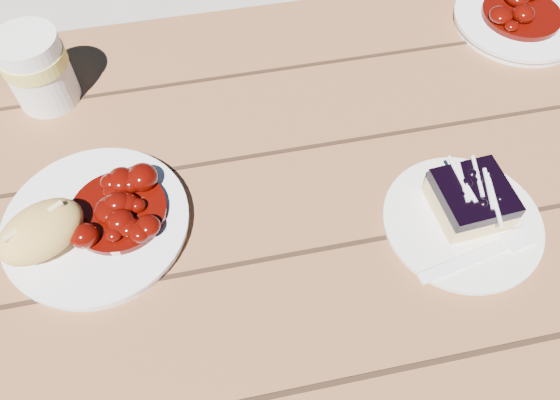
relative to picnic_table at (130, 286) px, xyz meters
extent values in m
plane|color=#ACA69B|center=(0.00, 0.00, -0.59)|extent=(60.00, 60.00, 0.00)
cube|color=brown|center=(0.00, 0.00, 0.14)|extent=(2.00, 0.80, 0.05)
cube|color=brown|center=(0.88, 0.32, -0.24)|extent=(0.07, 0.07, 0.70)
cube|color=brown|center=(0.00, 0.65, -0.15)|extent=(1.80, 0.25, 0.04)
cube|color=brown|center=(0.80, 0.65, -0.38)|extent=(0.06, 0.06, 0.42)
cylinder|color=white|center=(0.00, 0.01, 0.17)|extent=(0.23, 0.23, 0.02)
ellipsoid|color=#E4B357|center=(-0.06, -0.01, 0.20)|extent=(0.13, 0.11, 0.05)
cylinder|color=white|center=(0.45, -0.08, 0.17)|extent=(0.19, 0.19, 0.01)
cube|color=#F2CD84|center=(0.46, -0.07, 0.19)|extent=(0.09, 0.09, 0.03)
cube|color=black|center=(0.46, -0.07, 0.21)|extent=(0.09, 0.09, 0.02)
cylinder|color=white|center=(0.69, 0.27, 0.17)|extent=(0.21, 0.21, 0.02)
cylinder|color=white|center=(-0.07, 0.25, 0.22)|extent=(0.09, 0.09, 0.11)
camera|label=1|loc=(0.15, -0.38, 0.75)|focal=35.00mm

